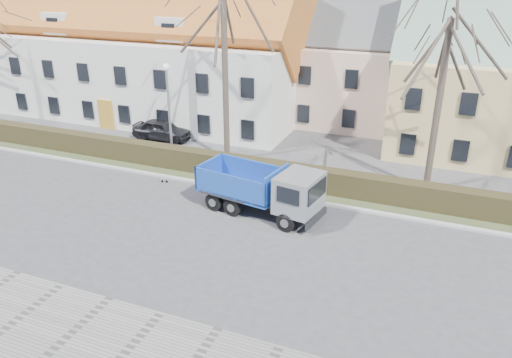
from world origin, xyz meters
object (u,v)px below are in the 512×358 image
at_px(dump_truck, 256,188).
at_px(cart_frame, 161,178).
at_px(parked_car_a, 162,130).
at_px(streetlight, 169,114).

relative_size(dump_truck, cart_frame, 10.86).
height_order(dump_truck, parked_car_a, dump_truck).
bearing_deg(streetlight, cart_frame, -70.15).
relative_size(dump_truck, streetlight, 1.06).
xyz_separation_m(streetlight, cart_frame, (1.11, -3.09, -2.80)).
height_order(dump_truck, streetlight, streetlight).
bearing_deg(parked_car_a, dump_truck, -130.52).
distance_m(dump_truck, streetlight, 8.79).
bearing_deg(cart_frame, streetlight, 109.85).
xyz_separation_m(dump_truck, parked_car_a, (-10.24, 7.80, -0.59)).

